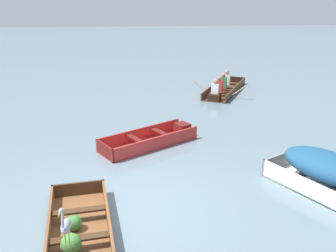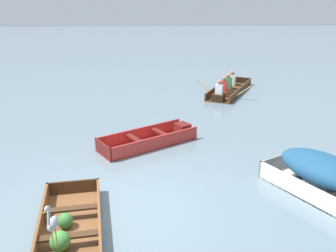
# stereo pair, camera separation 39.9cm
# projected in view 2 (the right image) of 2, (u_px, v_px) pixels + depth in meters

# --- Properties ---
(ground_plane) EXTENTS (80.00, 80.00, 0.00)m
(ground_plane) POSITION_uv_depth(u_px,v_px,m) (122.00, 208.00, 7.53)
(ground_plane) COLOR slate
(dinghy_wooden_brown_foreground) EXTENTS (1.53, 2.96, 0.39)m
(dinghy_wooden_brown_foreground) POSITION_uv_depth(u_px,v_px,m) (69.00, 233.00, 6.58)
(dinghy_wooden_brown_foreground) COLOR brown
(dinghy_wooden_brown_foreground) RESTS_ON ground
(skiff_red_near_moored) EXTENTS (2.86, 2.31, 0.38)m
(skiff_red_near_moored) POSITION_uv_depth(u_px,v_px,m) (152.00, 139.00, 10.66)
(skiff_red_near_moored) COLOR #AD2D28
(skiff_red_near_moored) RESTS_ON ground
(skiff_white_mid_moored) EXTENTS (2.28, 2.75, 0.89)m
(skiff_white_mid_moored) POSITION_uv_depth(u_px,v_px,m) (324.00, 173.00, 7.88)
(skiff_white_mid_moored) COLOR white
(skiff_white_mid_moored) RESTS_ON ground
(rowboat_dark_varnish_with_crew) EXTENTS (2.70, 3.63, 0.88)m
(rowboat_dark_varnish_with_crew) POSITION_uv_depth(u_px,v_px,m) (228.00, 89.00, 15.77)
(rowboat_dark_varnish_with_crew) COLOR #4C2D19
(rowboat_dark_varnish_with_crew) RESTS_ON ground
(heron_on_dinghy) EXTENTS (0.16, 0.45, 0.84)m
(heron_on_dinghy) POSITION_uv_depth(u_px,v_px,m) (52.00, 223.00, 5.62)
(heron_on_dinghy) COLOR olive
(heron_on_dinghy) RESTS_ON dinghy_wooden_brown_foreground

